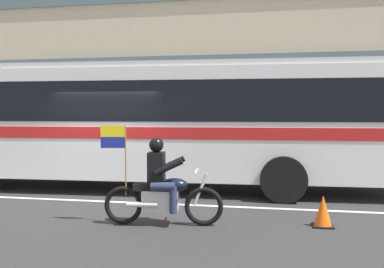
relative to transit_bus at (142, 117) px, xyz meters
The scene contains 8 objects.
ground_plane 2.29m from the transit_bus, 112.95° to the right, with size 60.00×60.00×0.00m, color #2B2B2D.
sidewalk_curb 4.33m from the transit_bus, 97.38° to the left, with size 28.00×3.80×0.15m, color #B7B2A8.
lane_center_stripe 2.65m from the transit_bus, 105.74° to the right, with size 26.60×0.14×0.01m, color silver.
office_building_facade 6.99m from the transit_bus, 94.67° to the left, with size 28.00×0.89×10.16m.
transit_bus is the anchor object (origin of this frame).
motorcycle_with_rider 3.96m from the transit_bus, 67.09° to the right, with size 2.19×0.66×1.78m.
fire_hydrant 5.64m from the transit_bus, 148.60° to the left, with size 0.22×0.30×0.75m.
traffic_cone 5.50m from the transit_bus, 35.40° to the right, with size 0.36×0.36×0.55m.
Camera 1 is at (3.89, -9.51, 2.02)m, focal length 39.56 mm.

